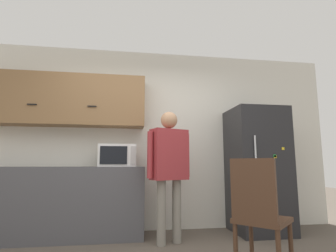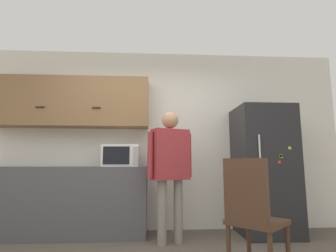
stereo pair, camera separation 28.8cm
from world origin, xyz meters
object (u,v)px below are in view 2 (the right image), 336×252
object	(u,v)px
person	(170,161)
chair	(252,212)
refrigerator	(264,169)
microwave	(121,156)

from	to	relation	value
person	chair	world-z (taller)	person
person	refrigerator	xyz separation A→B (m)	(1.34, 0.32, -0.11)
person	microwave	bearing A→B (deg)	128.84
microwave	person	size ratio (longest dim) A/B	0.30
refrigerator	microwave	bearing A→B (deg)	178.93
microwave	chair	distance (m)	1.97
person	refrigerator	distance (m)	1.38
microwave	person	distance (m)	0.75
microwave	chair	bearing A→B (deg)	-47.86
refrigerator	chair	xyz separation A→B (m)	(-0.71, -1.37, -0.33)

